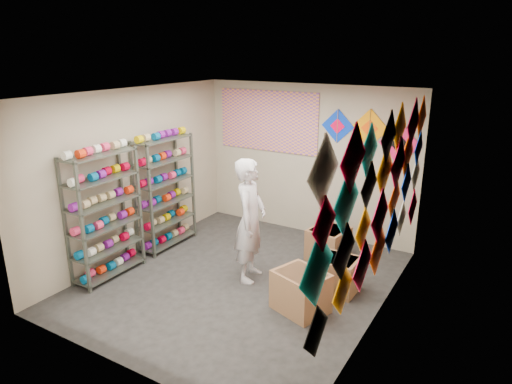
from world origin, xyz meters
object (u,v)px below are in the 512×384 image
Objects in this scene: shopkeeper at (250,220)px; carton_b at (336,274)px; carton_a at (301,291)px; shelf_rack_back at (165,192)px; carton_c at (328,244)px; shelf_rack_front at (104,215)px.

carton_b is (1.22, 0.30, -0.66)m from shopkeeper.
carton_a is at bearing -104.14° from carton_b.
carton_b is (3.09, 0.01, -0.70)m from shelf_rack_back.
carton_c reaches higher than carton_b.
shelf_rack_front is 3.17× the size of carton_b.
shelf_rack_back is at bearing -154.22° from carton_c.
shelf_rack_front is 1.04× the size of shopkeeper.
shelf_rack_front is 2.12m from shopkeeper.
shopkeeper is at bearing -115.21° from carton_c.
carton_c is at bearing 119.01° from carton_b.
carton_a is 1.64m from carton_c.
shopkeeper is 1.54m from carton_c.
shelf_rack_back reaches higher than carton_c.
shelf_rack_back is 3.17× the size of carton_c.
shopkeeper is 3.04× the size of carton_c.
carton_b is at bearing -55.03° from carton_c.
shelf_rack_front is at bearing -133.11° from carton_c.
carton_b is at bearing -89.76° from shopkeeper.
carton_b is at bearing 0.18° from shelf_rack_back.
carton_b is 1.00m from carton_c.
shopkeeper is at bearing -165.12° from carton_b.
carton_c is (0.75, 1.19, -0.65)m from shopkeeper.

